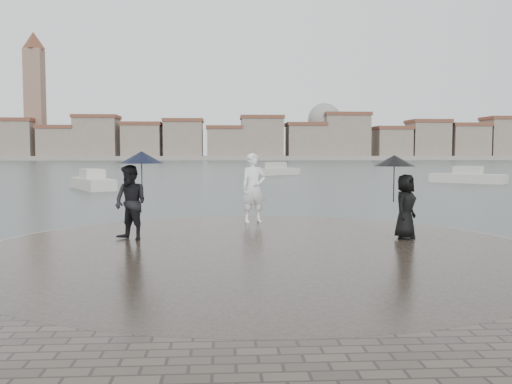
{
  "coord_description": "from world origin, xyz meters",
  "views": [
    {
      "loc": [
        -0.79,
        -8.42,
        2.38
      ],
      "look_at": [
        0.0,
        4.8,
        1.45
      ],
      "focal_mm": 40.0,
      "sensor_mm": 36.0,
      "label": 1
    }
  ],
  "objects": [
    {
      "name": "kerb_ring",
      "position": [
        0.0,
        3.5,
        0.16
      ],
      "size": [
        12.5,
        12.5,
        0.32
      ],
      "primitive_type": "cylinder",
      "color": "gray",
      "rests_on": "ground"
    },
    {
      "name": "boats",
      "position": [
        4.56,
        37.6,
        0.38
      ],
      "size": [
        31.67,
        26.7,
        1.5
      ],
      "color": "beige",
      "rests_on": "ground"
    },
    {
      "name": "visitor_left",
      "position": [
        -2.83,
        4.78,
        1.46
      ],
      "size": [
        1.28,
        1.11,
        2.04
      ],
      "color": "black",
      "rests_on": "quay_tip"
    },
    {
      "name": "ground",
      "position": [
        0.0,
        0.0,
        0.0
      ],
      "size": [
        400.0,
        400.0,
        0.0
      ],
      "primitive_type": "plane",
      "color": "#2B3835",
      "rests_on": "ground"
    },
    {
      "name": "statue",
      "position": [
        0.11,
        7.82,
        1.35
      ],
      "size": [
        0.82,
        0.65,
        1.98
      ],
      "primitive_type": "imported",
      "rotation": [
        0.0,
        0.0,
        0.27
      ],
      "color": "white",
      "rests_on": "quay_tip"
    },
    {
      "name": "far_skyline",
      "position": [
        -6.29,
        160.71,
        5.61
      ],
      "size": [
        260.0,
        20.0,
        37.0
      ],
      "color": "gray",
      "rests_on": "ground"
    },
    {
      "name": "visitor_right",
      "position": [
        3.39,
        4.57,
        1.45
      ],
      "size": [
        1.15,
        1.02,
        1.95
      ],
      "color": "black",
      "rests_on": "quay_tip"
    },
    {
      "name": "quay_tip",
      "position": [
        0.0,
        3.5,
        0.18
      ],
      "size": [
        11.9,
        11.9,
        0.36
      ],
      "primitive_type": "cylinder",
      "color": "#2D261E",
      "rests_on": "ground"
    }
  ]
}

